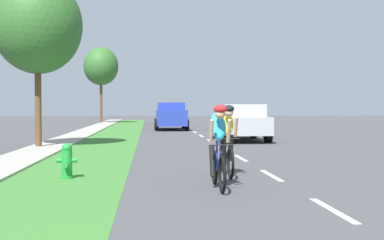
% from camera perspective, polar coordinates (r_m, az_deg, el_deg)
% --- Properties ---
extents(ground_plane, '(120.00, 120.00, 0.00)m').
position_cam_1_polar(ground_plane, '(22.06, 2.17, -2.45)').
color(ground_plane, '#424244').
extents(grass_verge, '(2.56, 70.00, 0.01)m').
position_cam_1_polar(grass_verge, '(21.96, -9.54, -2.48)').
color(grass_verge, '#38722D').
rests_on(grass_verge, ground_plane).
extents(sidewalk_concrete, '(1.49, 70.00, 0.10)m').
position_cam_1_polar(sidewalk_concrete, '(22.22, -14.75, -2.46)').
color(sidewalk_concrete, '#9E998E').
rests_on(sidewalk_concrete, ground_plane).
extents(lane_markings_center, '(0.12, 54.07, 0.01)m').
position_cam_1_polar(lane_markings_center, '(26.03, 1.08, -1.83)').
color(lane_markings_center, white).
rests_on(lane_markings_center, ground_plane).
extents(fire_hydrant_green, '(0.44, 0.38, 0.76)m').
position_cam_1_polar(fire_hydrant_green, '(11.02, -14.15, -4.61)').
color(fire_hydrant_green, '#1E8C33').
rests_on(fire_hydrant_green, ground_plane).
extents(cyclist_lead, '(0.42, 1.72, 1.58)m').
position_cam_1_polar(cyclist_lead, '(9.33, 3.05, -2.97)').
color(cyclist_lead, black).
rests_on(cyclist_lead, ground_plane).
extents(cyclist_trailing, '(0.42, 1.72, 1.58)m').
position_cam_1_polar(cyclist_trailing, '(11.08, 4.04, -2.25)').
color(cyclist_trailing, black).
rests_on(cyclist_trailing, ground_plane).
extents(pickup_silver, '(2.22, 5.10, 1.64)m').
position_cam_1_polar(pickup_silver, '(22.65, 5.47, -0.26)').
color(pickup_silver, '#A5A8AD').
rests_on(pickup_silver, ground_plane).
extents(suv_blue, '(2.15, 4.70, 1.79)m').
position_cam_1_polar(suv_blue, '(32.91, -2.44, 0.53)').
color(suv_blue, '#23389E').
rests_on(suv_blue, ground_plane).
extents(sedan_dark_green, '(1.98, 4.30, 1.52)m').
position_cam_1_polar(sedan_dark_green, '(42.04, -2.79, 0.51)').
color(sedan_dark_green, '#194C2D').
rests_on(sedan_dark_green, ground_plane).
extents(street_tree_near, '(3.31, 3.31, 6.41)m').
position_cam_1_polar(street_tree_near, '(19.75, -17.30, 10.31)').
color(street_tree_near, brown).
rests_on(street_tree_near, ground_plane).
extents(street_tree_far, '(3.18, 3.18, 6.99)m').
position_cam_1_polar(street_tree_far, '(46.76, -10.40, 6.05)').
color(street_tree_far, brown).
rests_on(street_tree_far, ground_plane).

